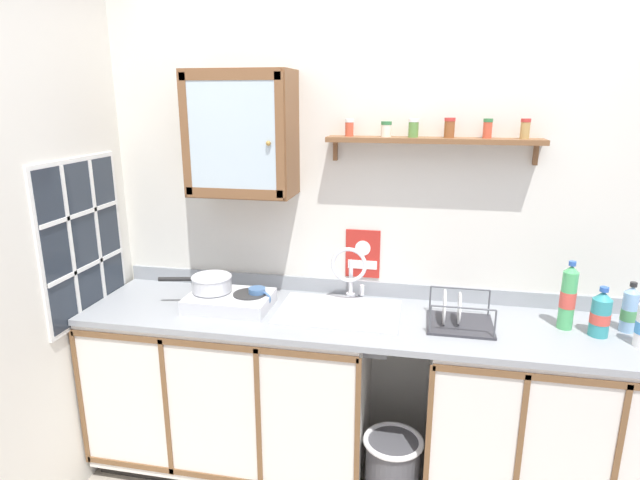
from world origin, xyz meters
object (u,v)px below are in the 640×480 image
saucepan (211,283)px  trash_bin (392,470)px  bottle_soda_green_1 (568,298)px  bottle_detergent_teal_2 (601,314)px  sink (340,317)px  bottle_water_blue_0 (629,310)px  warning_sign (363,254)px  dish_rack (457,319)px  mug (258,298)px  wall_cabinet (241,134)px  hot_plate_stove (230,301)px

saucepan → trash_bin: saucepan is taller
bottle_soda_green_1 → bottle_detergent_teal_2: size_ratio=1.40×
sink → bottle_soda_green_1: 1.06m
bottle_water_blue_0 → trash_bin: bottle_water_blue_0 is taller
sink → warning_sign: warning_sign is taller
sink → dish_rack: size_ratio=1.97×
bottle_water_blue_0 → sink: bearing=-178.3°
saucepan → bottle_soda_green_1: bearing=1.9°
mug → trash_bin: size_ratio=0.34×
bottle_detergent_teal_2 → wall_cabinet: bearing=174.6°
bottle_soda_green_1 → warning_sign: size_ratio=1.24×
sink → warning_sign: size_ratio=2.29×
mug → hot_plate_stove: bearing=-166.3°
sink → dish_rack: 0.57m
dish_rack → bottle_water_blue_0: bearing=6.8°
bottle_soda_green_1 → dish_rack: bearing=-171.8°
mug → warning_sign: bearing=29.7°
mug → warning_sign: size_ratio=0.48×
bottle_water_blue_0 → warning_sign: bearing=170.0°
hot_plate_stove → bottle_detergent_teal_2: 1.73m
trash_bin → bottle_water_blue_0: bearing=12.8°
sink → trash_bin: 0.78m
hot_plate_stove → bottle_soda_green_1: bottle_soda_green_1 is taller
bottle_water_blue_0 → trash_bin: bearing=-167.2°
mug → bottle_water_blue_0: bearing=2.1°
bottle_soda_green_1 → warning_sign: warning_sign is taller
hot_plate_stove → dish_rack: (1.11, 0.01, -0.00)m
dish_rack → saucepan: bearing=179.4°
hot_plate_stove → bottle_soda_green_1: size_ratio=1.29×
trash_bin → saucepan: bearing=170.8°
mug → wall_cabinet: size_ratio=0.20×
mug → trash_bin: mug is taller
wall_cabinet → saucepan: bearing=-130.3°
saucepan → dish_rack: 1.22m
hot_plate_stove → warning_sign: (0.63, 0.31, 0.19)m
mug → wall_cabinet: wall_cabinet is taller
saucepan → wall_cabinet: 0.76m
sink → trash_bin: size_ratio=1.61×
sink → warning_sign: 0.37m
saucepan → trash_bin: (0.95, -0.15, -0.84)m
trash_bin → bottle_detergent_teal_2: bearing=10.0°
sink → wall_cabinet: bearing=166.7°
sink → bottle_detergent_teal_2: bearing=-1.8°
wall_cabinet → mug: bearing=-54.4°
wall_cabinet → dish_rack: bearing=-9.1°
bottle_soda_green_1 → bottle_detergent_teal_2: bottle_soda_green_1 is taller
sink → bottle_soda_green_1: size_ratio=1.84×
bottle_soda_green_1 → wall_cabinet: size_ratio=0.53×
saucepan → dish_rack: size_ratio=1.22×
hot_plate_stove → warning_sign: warning_sign is taller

